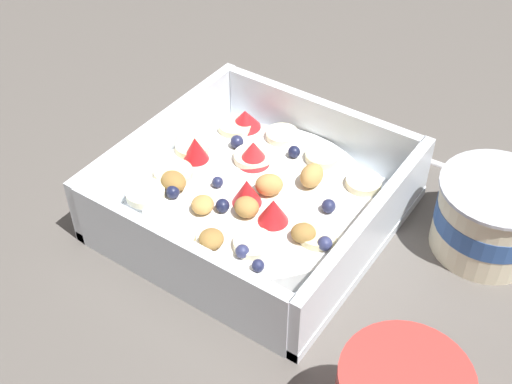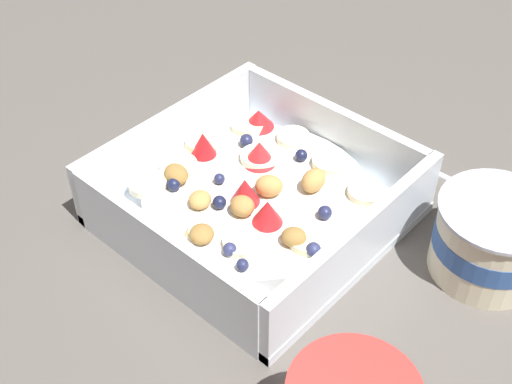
# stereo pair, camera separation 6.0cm
# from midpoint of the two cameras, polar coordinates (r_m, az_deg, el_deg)

# --- Properties ---
(ground_plane) EXTENTS (2.40, 2.40, 0.00)m
(ground_plane) POSITION_cam_midpoint_polar(r_m,az_deg,el_deg) (0.62, 2.87, -2.19)
(ground_plane) COLOR #56514C
(fruit_bowl) EXTENTS (0.23, 0.23, 0.07)m
(fruit_bowl) POSITION_cam_midpoint_polar(r_m,az_deg,el_deg) (0.60, 2.74, -0.64)
(fruit_bowl) COLOR white
(fruit_bowl) RESTS_ON ground
(spoon) EXTENTS (0.03, 0.17, 0.01)m
(spoon) POSITION_cam_midpoint_polar(r_m,az_deg,el_deg) (0.71, 12.92, 3.79)
(spoon) COLOR silver
(spoon) RESTS_ON ground
(yogurt_cup) EXTENTS (0.10, 0.10, 0.07)m
(yogurt_cup) POSITION_cam_midpoint_polar(r_m,az_deg,el_deg) (0.59, 21.97, -3.80)
(yogurt_cup) COLOR beige
(yogurt_cup) RESTS_ON ground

